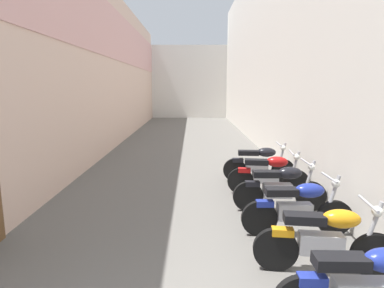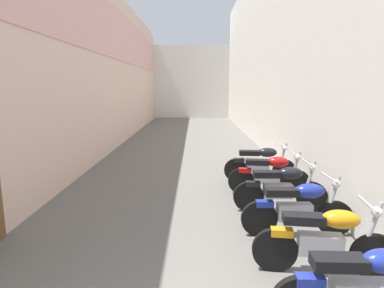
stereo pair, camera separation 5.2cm
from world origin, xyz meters
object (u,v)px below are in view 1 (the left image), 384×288
(motorcycle_second, at_px, (369,286))
(motorcycle_seventh, at_px, (260,163))
(motorcycle_third, at_px, (327,238))
(motorcycle_sixth, at_px, (270,174))
(motorcycle_fourth, at_px, (299,207))
(motorcycle_fifth, at_px, (281,187))

(motorcycle_second, relative_size, motorcycle_seventh, 1.00)
(motorcycle_third, xyz_separation_m, motorcycle_sixth, (0.00, 3.18, 0.00))
(motorcycle_sixth, bearing_deg, motorcycle_fourth, -90.00)
(motorcycle_fifth, xyz_separation_m, motorcycle_seventh, (-0.00, 2.02, 0.00))
(motorcycle_second, xyz_separation_m, motorcycle_sixth, (-0.00, 4.20, 0.00))
(motorcycle_fourth, relative_size, motorcycle_fifth, 1.00)
(motorcycle_sixth, height_order, motorcycle_seventh, same)
(motorcycle_fifth, relative_size, motorcycle_sixth, 1.00)
(motorcycle_fourth, height_order, motorcycle_sixth, same)
(motorcycle_third, relative_size, motorcycle_seventh, 1.00)
(motorcycle_seventh, bearing_deg, motorcycle_second, -90.00)
(motorcycle_fifth, bearing_deg, motorcycle_second, -90.00)
(motorcycle_third, bearing_deg, motorcycle_fifth, 90.00)
(motorcycle_seventh, bearing_deg, motorcycle_fifth, -90.00)
(motorcycle_fourth, distance_m, motorcycle_seventh, 3.10)
(motorcycle_second, xyz_separation_m, motorcycle_fourth, (0.00, 2.14, 0.00))
(motorcycle_second, relative_size, motorcycle_fourth, 1.00)
(motorcycle_third, height_order, motorcycle_fifth, same)
(motorcycle_fifth, height_order, motorcycle_sixth, same)
(motorcycle_sixth, bearing_deg, motorcycle_fifth, -90.00)
(motorcycle_fourth, bearing_deg, motorcycle_seventh, 90.00)
(motorcycle_fifth, relative_size, motorcycle_seventh, 1.00)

